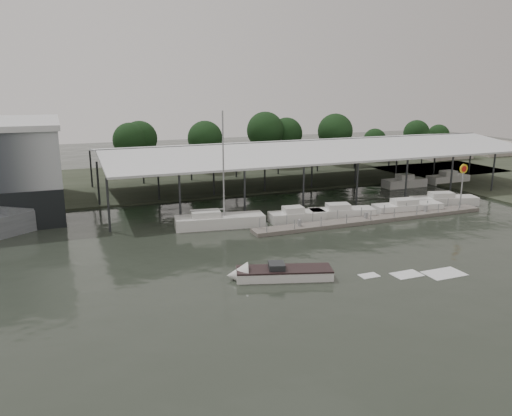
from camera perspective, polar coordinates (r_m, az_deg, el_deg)
name	(u,v)px	position (r m, az deg, el deg)	size (l,w,h in m)	color
ground	(288,270)	(40.11, 3.73, -7.14)	(200.00, 200.00, 0.00)	#262C24
land_strip_far	(172,179)	(78.74, -9.58, 3.25)	(140.00, 30.00, 0.30)	#3B4231
covered_boat_shed	(313,146)	(70.61, 6.48, 7.10)	(58.24, 24.00, 6.96)	silver
floating_dock	(373,219)	(55.60, 13.28, -1.25)	(28.00, 2.00, 1.40)	slate
shell_fuel_sign	(463,178)	(62.42, 22.56, 3.19)	(1.10, 0.18, 5.55)	#95979A
distant_commercial_buildings	(457,149)	(109.46, 21.96, 6.32)	(22.00, 8.00, 4.00)	#9C9389
white_sailboat	(218,221)	(51.93, -4.33, -1.48)	(9.51, 3.93, 12.12)	silver
speedboat_underway	(276,274)	(38.32, 2.24, -7.51)	(18.46, 7.36, 2.00)	silver
moored_cruiser_0	(297,216)	(54.12, 4.66, -0.88)	(6.27, 2.80, 1.70)	silver
moored_cruiser_1	(341,212)	(56.16, 9.70, -0.50)	(7.51, 3.73, 1.70)	silver
moored_cruiser_2	(407,207)	(60.25, 16.87, 0.08)	(8.40, 3.04, 1.70)	silver
moored_cruiser_3	(444,200)	(65.35, 20.64, 0.83)	(8.38, 4.17, 1.70)	silver
horizon_tree_line	(274,135)	(89.51, 2.11, 8.36)	(66.45, 11.37, 9.85)	#2F2015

